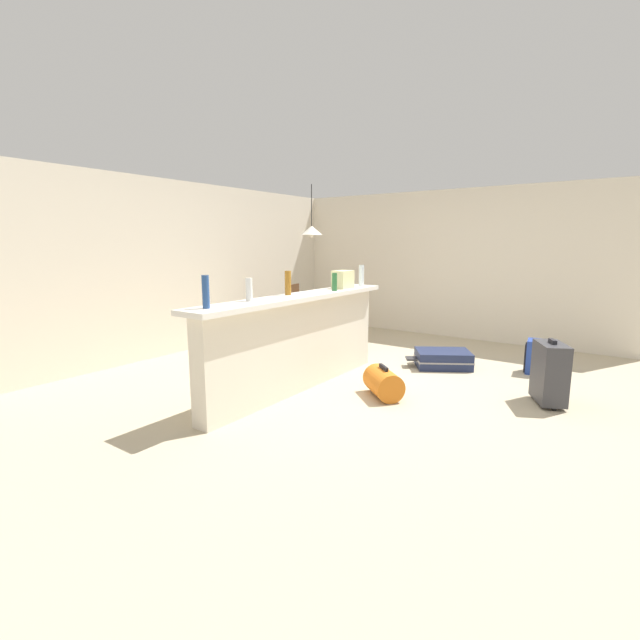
{
  "coord_description": "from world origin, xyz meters",
  "views": [
    {
      "loc": [
        -4.55,
        -2.49,
        1.62
      ],
      "look_at": [
        -0.04,
        0.7,
        0.66
      ],
      "focal_mm": 25.13,
      "sensor_mm": 36.0,
      "label": 1
    }
  ],
  "objects_px": {
    "dining_chair_near_partition": "(339,314)",
    "suitcase_upright_charcoal": "(550,372)",
    "bottle_amber": "(288,283)",
    "suitcase_flat_navy": "(443,359)",
    "bottle_blue": "(206,292)",
    "pendant_lamp": "(312,230)",
    "dining_table": "(313,304)",
    "grocery_bag": "(343,279)",
    "backpack_blue": "(535,357)",
    "bottle_clear": "(361,276)",
    "bottle_white": "(249,290)",
    "bottle_green": "(335,282)",
    "duffel_bag_orange": "(383,383)",
    "dining_chair_far_side": "(287,309)"
  },
  "relations": [
    {
      "from": "dining_chair_near_partition",
      "to": "suitcase_upright_charcoal",
      "type": "height_order",
      "value": "dining_chair_near_partition"
    },
    {
      "from": "bottle_amber",
      "to": "suitcase_flat_navy",
      "type": "bearing_deg",
      "value": -30.87
    },
    {
      "from": "bottle_blue",
      "to": "pendant_lamp",
      "type": "relative_size",
      "value": 0.36
    },
    {
      "from": "dining_table",
      "to": "suitcase_upright_charcoal",
      "type": "bearing_deg",
      "value": -104.2
    },
    {
      "from": "grocery_bag",
      "to": "backpack_blue",
      "type": "height_order",
      "value": "grocery_bag"
    },
    {
      "from": "grocery_bag",
      "to": "pendant_lamp",
      "type": "height_order",
      "value": "pendant_lamp"
    },
    {
      "from": "bottle_clear",
      "to": "dining_table",
      "type": "height_order",
      "value": "bottle_clear"
    },
    {
      "from": "bottle_white",
      "to": "bottle_green",
      "type": "xyz_separation_m",
      "value": [
        1.25,
        -0.16,
        -0.01
      ]
    },
    {
      "from": "grocery_bag",
      "to": "suitcase_flat_navy",
      "type": "distance_m",
      "value": 1.71
    },
    {
      "from": "bottle_white",
      "to": "duffel_bag_orange",
      "type": "height_order",
      "value": "bottle_white"
    },
    {
      "from": "dining_chair_near_partition",
      "to": "dining_table",
      "type": "bearing_deg",
      "value": 89.42
    },
    {
      "from": "bottle_amber",
      "to": "dining_chair_far_side",
      "type": "relative_size",
      "value": 0.28
    },
    {
      "from": "bottle_amber",
      "to": "bottle_clear",
      "type": "relative_size",
      "value": 0.96
    },
    {
      "from": "bottle_blue",
      "to": "bottle_green",
      "type": "xyz_separation_m",
      "value": [
        1.83,
        -0.12,
        -0.04
      ]
    },
    {
      "from": "bottle_clear",
      "to": "grocery_bag",
      "type": "relative_size",
      "value": 1.05
    },
    {
      "from": "bottle_green",
      "to": "bottle_clear",
      "type": "relative_size",
      "value": 0.78
    },
    {
      "from": "backpack_blue",
      "to": "pendant_lamp",
      "type": "bearing_deg",
      "value": 94.9
    },
    {
      "from": "dining_chair_far_side",
      "to": "grocery_bag",
      "type": "bearing_deg",
      "value": -121.52
    },
    {
      "from": "grocery_bag",
      "to": "dining_chair_near_partition",
      "type": "distance_m",
      "value": 1.48
    },
    {
      "from": "bottle_green",
      "to": "bottle_blue",
      "type": "bearing_deg",
      "value": 176.28
    },
    {
      "from": "dining_table",
      "to": "dining_chair_far_side",
      "type": "height_order",
      "value": "dining_chair_far_side"
    },
    {
      "from": "suitcase_upright_charcoal",
      "to": "backpack_blue",
      "type": "relative_size",
      "value": 1.6
    },
    {
      "from": "bottle_green",
      "to": "dining_chair_near_partition",
      "type": "relative_size",
      "value": 0.23
    },
    {
      "from": "grocery_bag",
      "to": "dining_table",
      "type": "bearing_deg",
      "value": 48.88
    },
    {
      "from": "pendant_lamp",
      "to": "suitcase_flat_navy",
      "type": "bearing_deg",
      "value": -93.36
    },
    {
      "from": "grocery_bag",
      "to": "backpack_blue",
      "type": "relative_size",
      "value": 0.62
    },
    {
      "from": "bottle_white",
      "to": "suitcase_upright_charcoal",
      "type": "relative_size",
      "value": 0.34
    },
    {
      "from": "duffel_bag_orange",
      "to": "bottle_clear",
      "type": "bearing_deg",
      "value": 41.01
    },
    {
      "from": "bottle_blue",
      "to": "dining_chair_near_partition",
      "type": "height_order",
      "value": "bottle_blue"
    },
    {
      "from": "bottle_clear",
      "to": "backpack_blue",
      "type": "distance_m",
      "value": 2.41
    },
    {
      "from": "bottle_green",
      "to": "bottle_clear",
      "type": "bearing_deg",
      "value": 3.91
    },
    {
      "from": "dining_chair_far_side",
      "to": "duffel_bag_orange",
      "type": "distance_m",
      "value": 3.21
    },
    {
      "from": "bottle_green",
      "to": "backpack_blue",
      "type": "relative_size",
      "value": 0.5
    },
    {
      "from": "dining_table",
      "to": "suitcase_upright_charcoal",
      "type": "relative_size",
      "value": 1.64
    },
    {
      "from": "suitcase_flat_navy",
      "to": "duffel_bag_orange",
      "type": "distance_m",
      "value": 1.48
    },
    {
      "from": "pendant_lamp",
      "to": "dining_chair_near_partition",
      "type": "bearing_deg",
      "value": -81.93
    },
    {
      "from": "suitcase_flat_navy",
      "to": "backpack_blue",
      "type": "xyz_separation_m",
      "value": [
        0.41,
        -1.04,
        0.09
      ]
    },
    {
      "from": "bottle_clear",
      "to": "pendant_lamp",
      "type": "height_order",
      "value": "pendant_lamp"
    },
    {
      "from": "bottle_white",
      "to": "suitcase_upright_charcoal",
      "type": "distance_m",
      "value": 3.11
    },
    {
      "from": "dining_table",
      "to": "bottle_clear",
      "type": "bearing_deg",
      "value": -118.41
    },
    {
      "from": "bottle_white",
      "to": "backpack_blue",
      "type": "bearing_deg",
      "value": -36.41
    },
    {
      "from": "bottle_white",
      "to": "dining_table",
      "type": "bearing_deg",
      "value": 23.78
    },
    {
      "from": "bottle_green",
      "to": "pendant_lamp",
      "type": "height_order",
      "value": "pendant_lamp"
    },
    {
      "from": "bottle_blue",
      "to": "pendant_lamp",
      "type": "bearing_deg",
      "value": 20.69
    },
    {
      "from": "dining_chair_far_side",
      "to": "duffel_bag_orange",
      "type": "bearing_deg",
      "value": -122.15
    },
    {
      "from": "suitcase_flat_navy",
      "to": "duffel_bag_orange",
      "type": "bearing_deg",
      "value": 175.87
    },
    {
      "from": "backpack_blue",
      "to": "bottle_amber",
      "type": "bearing_deg",
      "value": 136.49
    },
    {
      "from": "bottle_clear",
      "to": "dining_table",
      "type": "bearing_deg",
      "value": 61.59
    },
    {
      "from": "bottle_white",
      "to": "bottle_amber",
      "type": "height_order",
      "value": "bottle_amber"
    },
    {
      "from": "bottle_blue",
      "to": "bottle_green",
      "type": "relative_size",
      "value": 1.36
    }
  ]
}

